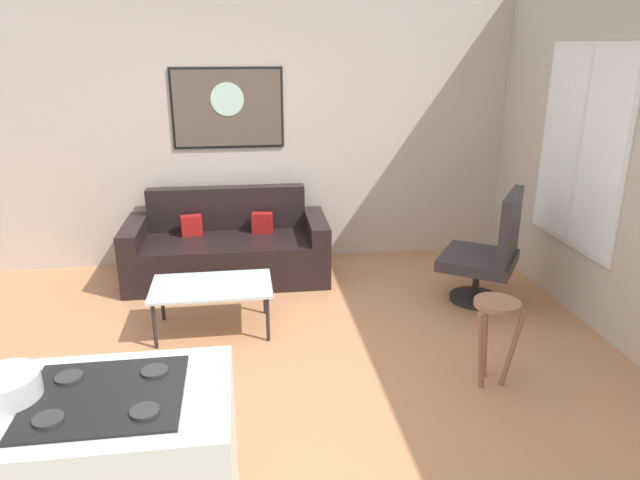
{
  "coord_description": "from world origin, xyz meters",
  "views": [
    {
      "loc": [
        -0.19,
        -3.48,
        2.22
      ],
      "look_at": [
        0.42,
        0.9,
        0.7
      ],
      "focal_mm": 32.42,
      "sensor_mm": 36.0,
      "label": 1
    }
  ],
  "objects_px": {
    "couch": "(228,250)",
    "armchair": "(490,252)",
    "bar_stool": "(495,321)",
    "coffee_table": "(212,289)",
    "wall_painting": "(228,108)",
    "mixing_bowl": "(5,388)"
  },
  "relations": [
    {
      "from": "couch",
      "to": "coffee_table",
      "type": "relative_size",
      "value": 2.04
    },
    {
      "from": "couch",
      "to": "coffee_table",
      "type": "distance_m",
      "value": 1.12
    },
    {
      "from": "couch",
      "to": "bar_stool",
      "type": "distance_m",
      "value": 2.81
    },
    {
      "from": "armchair",
      "to": "wall_painting",
      "type": "height_order",
      "value": "wall_painting"
    },
    {
      "from": "wall_painting",
      "to": "armchair",
      "type": "bearing_deg",
      "value": -31.7
    },
    {
      "from": "couch",
      "to": "coffee_table",
      "type": "bearing_deg",
      "value": -95.78
    },
    {
      "from": "armchair",
      "to": "mixing_bowl",
      "type": "bearing_deg",
      "value": -141.62
    },
    {
      "from": "mixing_bowl",
      "to": "bar_stool",
      "type": "bearing_deg",
      "value": 24.85
    },
    {
      "from": "coffee_table",
      "to": "mixing_bowl",
      "type": "xyz_separation_m",
      "value": [
        -0.67,
        -2.23,
        0.6
      ]
    },
    {
      "from": "bar_stool",
      "to": "mixing_bowl",
      "type": "bearing_deg",
      "value": -155.15
    },
    {
      "from": "coffee_table",
      "to": "wall_painting",
      "type": "height_order",
      "value": "wall_painting"
    },
    {
      "from": "couch",
      "to": "armchair",
      "type": "xyz_separation_m",
      "value": [
        2.29,
        -0.92,
        0.19
      ]
    },
    {
      "from": "couch",
      "to": "armchair",
      "type": "relative_size",
      "value": 1.88
    },
    {
      "from": "wall_painting",
      "to": "coffee_table",
      "type": "bearing_deg",
      "value": -96.27
    },
    {
      "from": "bar_stool",
      "to": "armchair",
      "type": "bearing_deg",
      "value": 68.04
    },
    {
      "from": "bar_stool",
      "to": "coffee_table",
      "type": "bearing_deg",
      "value": 151.2
    },
    {
      "from": "bar_stool",
      "to": "wall_painting",
      "type": "bearing_deg",
      "value": 123.44
    },
    {
      "from": "armchair",
      "to": "mixing_bowl",
      "type": "distance_m",
      "value": 3.94
    },
    {
      "from": "coffee_table",
      "to": "armchair",
      "type": "distance_m",
      "value": 2.41
    },
    {
      "from": "coffee_table",
      "to": "couch",
      "type": "bearing_deg",
      "value": 84.22
    },
    {
      "from": "armchair",
      "to": "mixing_bowl",
      "type": "xyz_separation_m",
      "value": [
        -3.06,
        -2.43,
        0.48
      ]
    },
    {
      "from": "wall_painting",
      "to": "mixing_bowl",
      "type": "bearing_deg",
      "value": -102.44
    }
  ]
}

